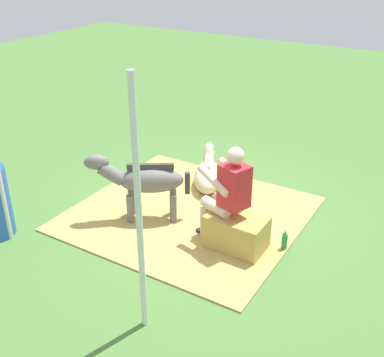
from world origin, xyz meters
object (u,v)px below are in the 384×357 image
object	(u,v)px
soda_bottle	(284,241)
pony_standing	(144,181)
person_seated	(227,192)
hay_bale	(236,233)
tent_pole_left	(139,214)
pony_lying	(208,173)

from	to	relation	value
soda_bottle	pony_standing	bearing A→B (deg)	8.61
person_seated	pony_standing	bearing A→B (deg)	2.67
hay_bale	pony_standing	world-z (taller)	pony_standing
hay_bale	tent_pole_left	size ratio (longest dim) A/B	0.28
pony_standing	pony_lying	xyz separation A→B (m)	(-0.21, -1.30, -0.38)
person_seated	pony_lying	size ratio (longest dim) A/B	1.00
person_seated	pony_standing	size ratio (longest dim) A/B	1.10
person_seated	soda_bottle	bearing A→B (deg)	-161.53
person_seated	tent_pole_left	world-z (taller)	tent_pole_left
pony_lying	soda_bottle	world-z (taller)	pony_lying
pony_standing	hay_bale	bearing A→B (deg)	-179.25
pony_standing	pony_lying	distance (m)	1.37
pony_standing	person_seated	bearing A→B (deg)	-177.33
person_seated	tent_pole_left	size ratio (longest dim) A/B	0.53
pony_standing	soda_bottle	distance (m)	1.92
hay_bale	tent_pole_left	world-z (taller)	tent_pole_left
tent_pole_left	pony_standing	bearing A→B (deg)	-54.10
hay_bale	pony_lying	world-z (taller)	hay_bale
pony_standing	tent_pole_left	bearing A→B (deg)	125.90
hay_bale	soda_bottle	distance (m)	0.59
person_seated	tent_pole_left	distance (m)	1.73
soda_bottle	tent_pole_left	size ratio (longest dim) A/B	0.11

